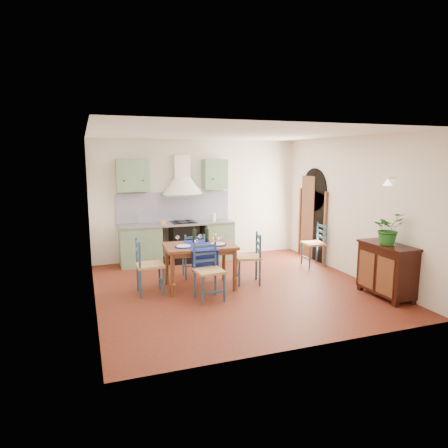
% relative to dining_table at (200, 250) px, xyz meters
% --- Properties ---
extents(floor, '(5.00, 5.00, 0.00)m').
position_rel_dining_table_xyz_m(floor, '(0.63, -0.23, -0.72)').
color(floor, '#4F1B11').
rests_on(floor, ground).
extents(back_wall, '(5.00, 0.96, 2.80)m').
position_rel_dining_table_xyz_m(back_wall, '(0.16, 2.06, 0.33)').
color(back_wall, silver).
rests_on(back_wall, ground).
extents(right_wall, '(0.26, 5.00, 2.80)m').
position_rel_dining_table_xyz_m(right_wall, '(3.12, 0.04, 0.62)').
color(right_wall, silver).
rests_on(right_wall, ground).
extents(left_wall, '(0.04, 5.00, 2.80)m').
position_rel_dining_table_xyz_m(left_wall, '(-1.87, -0.23, 0.68)').
color(left_wall, silver).
rests_on(left_wall, ground).
extents(ceiling, '(5.00, 5.00, 0.01)m').
position_rel_dining_table_xyz_m(ceiling, '(0.63, -0.23, 2.09)').
color(ceiling, silver).
rests_on(ceiling, back_wall).
extents(dining_table, '(1.32, 1.01, 1.13)m').
position_rel_dining_table_xyz_m(dining_table, '(0.00, 0.00, 0.00)').
color(dining_table, brown).
rests_on(dining_table, ground).
extents(chair_near, '(0.48, 0.48, 0.96)m').
position_rel_dining_table_xyz_m(chair_near, '(-0.04, -0.64, -0.22)').
color(chair_near, navy).
rests_on(chair_near, ground).
extents(chair_far, '(0.46, 0.46, 0.91)m').
position_rel_dining_table_xyz_m(chair_far, '(0.05, 0.66, -0.25)').
color(chair_far, navy).
rests_on(chair_far, ground).
extents(chair_left, '(0.46, 0.46, 0.99)m').
position_rel_dining_table_xyz_m(chair_left, '(-0.96, -0.02, -0.21)').
color(chair_left, navy).
rests_on(chair_left, ground).
extents(chair_right, '(0.55, 0.55, 0.97)m').
position_rel_dining_table_xyz_m(chair_right, '(0.98, -0.05, -0.22)').
color(chair_right, navy).
rests_on(chair_right, ground).
extents(chair_spare, '(0.47, 0.47, 0.95)m').
position_rel_dining_table_xyz_m(chair_spare, '(2.86, 0.65, -0.23)').
color(chair_spare, navy).
rests_on(chair_spare, ground).
extents(sideboard, '(0.50, 1.05, 0.94)m').
position_rel_dining_table_xyz_m(sideboard, '(2.89, -1.55, -0.21)').
color(sideboard, black).
rests_on(sideboard, ground).
extents(potted_plant, '(0.52, 0.46, 0.55)m').
position_rel_dining_table_xyz_m(potted_plant, '(2.85, -1.56, 0.49)').
color(potted_plant, '#1B591C').
rests_on(potted_plant, sideboard).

